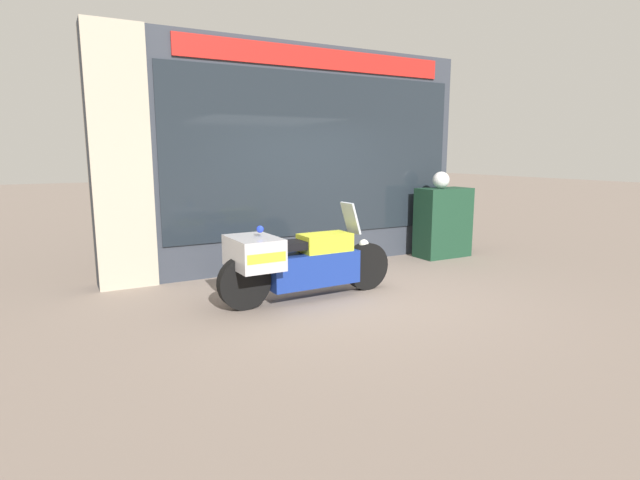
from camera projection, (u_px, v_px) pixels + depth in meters
The scene contains 6 objects.
ground_plane at pixel (360, 293), 6.86m from camera, with size 60.00×60.00×0.00m, color gray.
shop_building at pixel (275, 158), 8.09m from camera, with size 6.28×0.55×3.62m.
window_display at pixel (312, 236), 8.68m from camera, with size 5.03×0.30×1.95m.
paramedic_motorcycle at pixel (296, 261), 6.42m from camera, with size 2.49×0.80×1.25m.
utility_cabinet at pixel (443, 223), 9.18m from camera, with size 0.99×0.52×1.27m, color #193D28.
white_helmet at pixel (441, 180), 9.00m from camera, with size 0.30×0.30×0.30m, color white.
Camera 1 is at (-3.67, -5.54, 1.90)m, focal length 28.00 mm.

